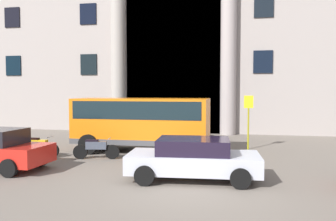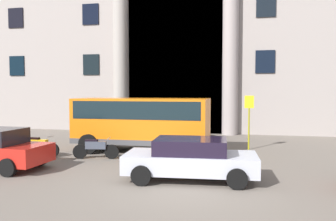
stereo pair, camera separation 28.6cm
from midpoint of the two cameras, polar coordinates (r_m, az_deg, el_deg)
The scene contains 9 objects.
ground_plane at distance 10.84m, azimuth 2.37°, elevation -12.45°, with size 80.00×64.00×0.12m, color #685F55.
orange_minibus at distance 16.51m, azimuth -4.74°, elevation -1.46°, with size 6.21×2.59×2.50m.
bus_stop_sign at distance 17.45m, azimuth 12.46°, elevation -0.91°, with size 0.44×0.08×2.62m.
hedge_planter_far_east at distance 21.36m, azimuth 2.92°, elevation -2.77°, with size 1.61×0.97×1.29m.
hedge_planter_east at distance 22.68m, azimuth -9.43°, elevation -2.47°, with size 1.95×0.83×1.27m.
parked_estate_mid at distance 11.41m, azimuth 3.42°, elevation -7.76°, with size 4.31×2.25×1.34m.
scooter_by_planter at distance 16.39m, azimuth -21.08°, elevation -5.42°, with size 2.06×0.55×0.89m.
motorcycle_far_end at distance 15.13m, azimuth -12.25°, elevation -6.00°, with size 1.93×0.62×0.89m.
motorcycle_near_kerb at distance 13.88m, azimuth 4.61°, elevation -6.76°, with size 2.05×0.62×0.89m.
Camera 1 is at (1.50, -10.33, 2.89)m, focal length 37.58 mm.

